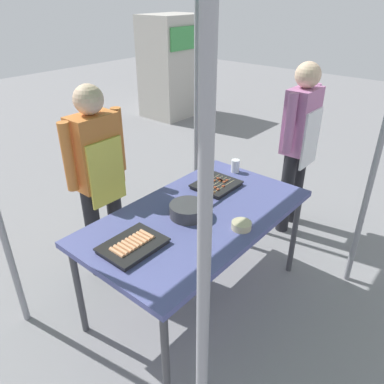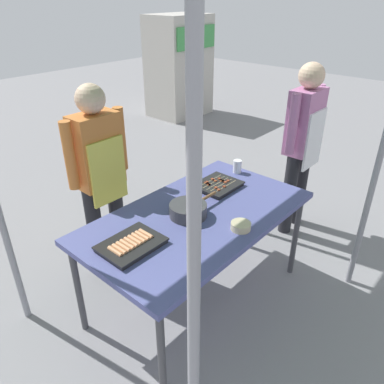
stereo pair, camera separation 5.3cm
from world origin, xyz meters
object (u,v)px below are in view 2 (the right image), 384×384
object	(u,v)px
tray_meat_skewers	(218,185)
customer_nearby	(303,138)
vendor_woman	(100,169)
stall_table	(197,220)
condiment_bowl	(241,226)
neighbor_stall_right	(179,67)
cooking_wok	(188,210)
drink_cup_near_edge	(237,166)
tray_grilled_sausages	(131,244)

from	to	relation	value
tray_meat_skewers	customer_nearby	xyz separation A→B (m)	(0.97, -0.19, 0.16)
tray_meat_skewers	vendor_woman	xyz separation A→B (m)	(-0.58, 0.66, 0.13)
stall_table	condiment_bowl	bearing A→B (deg)	-82.46
vendor_woman	neighbor_stall_right	world-z (taller)	neighbor_stall_right
tray_meat_skewers	condiment_bowl	distance (m)	0.58
stall_table	condiment_bowl	xyz separation A→B (m)	(0.04, -0.32, 0.08)
cooking_wok	customer_nearby	bearing A→B (deg)	-3.31
tray_meat_skewers	cooking_wok	size ratio (longest dim) A/B	0.80
drink_cup_near_edge	tray_grilled_sausages	bearing A→B (deg)	-173.91
drink_cup_near_edge	vendor_woman	distance (m)	1.10
condiment_bowl	drink_cup_near_edge	bearing A→B (deg)	37.10
cooking_wok	drink_cup_near_edge	size ratio (longest dim) A/B	3.87
stall_table	customer_nearby	distance (m)	1.38
tray_grilled_sausages	condiment_bowl	distance (m)	0.69
tray_grilled_sausages	customer_nearby	bearing A→B (deg)	-3.01
tray_grilled_sausages	neighbor_stall_right	xyz separation A→B (m)	(3.96, 3.35, 0.09)
tray_grilled_sausages	tray_meat_skewers	bearing A→B (deg)	5.51
neighbor_stall_right	tray_grilled_sausages	bearing A→B (deg)	-139.79
tray_grilled_sausages	condiment_bowl	bearing A→B (deg)	-32.73
cooking_wok	customer_nearby	world-z (taller)	customer_nearby
stall_table	cooking_wok	bearing A→B (deg)	150.39
stall_table	neighbor_stall_right	bearing A→B (deg)	44.78
tray_meat_skewers	cooking_wok	xyz separation A→B (m)	(-0.45, -0.11, 0.03)
cooking_wok	drink_cup_near_edge	world-z (taller)	drink_cup_near_edge
tray_grilled_sausages	neighbor_stall_right	size ratio (longest dim) A/B	0.21
stall_table	cooking_wok	xyz separation A→B (m)	(-0.06, 0.03, 0.10)
cooking_wok	neighbor_stall_right	distance (m)	4.84
condiment_bowl	vendor_woman	xyz separation A→B (m)	(-0.23, 1.13, 0.13)
stall_table	vendor_woman	distance (m)	0.85
tray_grilled_sausages	customer_nearby	xyz separation A→B (m)	(1.90, -0.10, 0.16)
tray_grilled_sausages	tray_meat_skewers	world-z (taller)	tray_grilled_sausages
cooking_wok	condiment_bowl	world-z (taller)	cooking_wok
tray_meat_skewers	drink_cup_near_edge	world-z (taller)	drink_cup_near_edge
stall_table	tray_grilled_sausages	size ratio (longest dim) A/B	4.44
stall_table	customer_nearby	bearing A→B (deg)	-2.10
tray_grilled_sausages	vendor_woman	size ratio (longest dim) A/B	0.24
stall_table	tray_grilled_sausages	bearing A→B (deg)	174.68
customer_nearby	vendor_woman	bearing A→B (deg)	151.18
vendor_woman	tray_grilled_sausages	bearing A→B (deg)	65.33
tray_grilled_sausages	cooking_wok	bearing A→B (deg)	-2.13
stall_table	vendor_woman	bearing A→B (deg)	103.23
stall_table	tray_meat_skewers	bearing A→B (deg)	19.49
stall_table	tray_grilled_sausages	world-z (taller)	tray_grilled_sausages
stall_table	vendor_woman	world-z (taller)	vendor_woman
condiment_bowl	neighbor_stall_right	world-z (taller)	neighbor_stall_right
tray_meat_skewers	neighbor_stall_right	xyz separation A→B (m)	(3.03, 3.26, 0.10)
stall_table	cooking_wok	size ratio (longest dim) A/B	3.90
drink_cup_near_edge	tray_meat_skewers	bearing A→B (deg)	-172.23
cooking_wok	drink_cup_near_edge	bearing A→B (deg)	11.12
drink_cup_near_edge	neighbor_stall_right	bearing A→B (deg)	49.82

